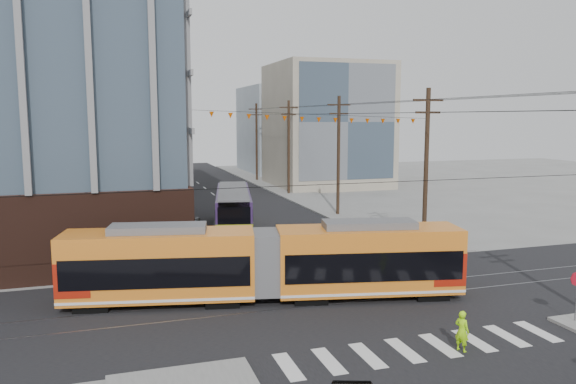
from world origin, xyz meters
name	(u,v)px	position (x,y,z in m)	size (l,w,h in m)	color
ground	(387,322)	(0.00, 0.00, 0.00)	(160.00, 160.00, 0.00)	slate
bg_bldg_nw_near	(61,118)	(-17.00, 52.00, 9.00)	(18.00, 16.00, 18.00)	#8C99A5
bg_bldg_ne_near	(326,125)	(16.00, 48.00, 8.00)	(14.00, 14.00, 16.00)	gray
bg_bldg_nw_far	(91,111)	(-14.00, 72.00, 10.00)	(16.00, 18.00, 20.00)	gray
bg_bldg_ne_far	(294,130)	(18.00, 68.00, 7.00)	(16.00, 16.00, 14.00)	#8C99A5
utility_pole_far	(257,142)	(8.50, 56.00, 5.50)	(0.30, 0.30, 11.00)	black
streetcar	(266,263)	(-4.36, 4.58, 1.89)	(19.64, 2.76, 3.79)	orange
city_bus	(233,210)	(-2.28, 21.81, 1.72)	(2.63, 12.15, 3.44)	#341F4C
parked_car_silver	(205,245)	(-5.81, 14.34, 0.75)	(1.58, 4.54, 1.49)	#B3B3B3
parked_car_white	(194,235)	(-6.05, 17.73, 0.77)	(2.14, 5.27, 1.53)	beige
parked_car_grey	(185,223)	(-6.00, 23.03, 0.66)	(2.20, 4.77, 1.33)	slate
pedestrian	(462,331)	(1.29, -3.71, 0.82)	(0.60, 0.39, 1.64)	#A9FF10
stop_sign	(576,299)	(7.83, -2.74, 1.12)	(0.68, 0.68, 2.24)	maroon
jersey_barrier	(408,242)	(8.30, 12.72, 0.35)	(0.80, 3.54, 0.71)	gray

